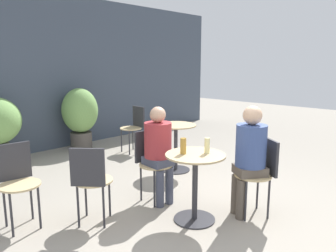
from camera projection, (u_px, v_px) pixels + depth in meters
The scene contains 14 objects.
ground_plane at pixel (209, 219), 3.60m from camera, with size 20.00×20.00×0.00m, color gray.
storefront_wall at pixel (33, 73), 6.07m from camera, with size 10.00×0.06×3.00m.
cafe_table_near at pixel (195, 176), 3.50m from camera, with size 0.64×0.64×0.75m.
cafe_table_far at pixel (176, 139), 5.16m from camera, with size 0.64×0.64×0.75m.
bistro_chair_0 at pixel (261, 169), 3.64m from camera, with size 0.47×0.46×0.87m.
bistro_chair_1 at pixel (151, 158), 4.05m from camera, with size 0.41×0.42×0.87m.
bistro_chair_2 at pixel (135, 124), 6.27m from camera, with size 0.42×0.41×0.87m.
bistro_chair_3 at pixel (91, 177), 3.36m from camera, with size 0.47×0.47×0.87m.
bistro_chair_4 at pixel (17, 176), 3.39m from camera, with size 0.41×0.43×0.87m.
seated_person_0 at pixel (250, 151), 3.57m from camera, with size 0.42×0.41×1.25m.
seated_person_1 at pixel (159, 146), 3.91m from camera, with size 0.33×0.35×1.19m.
beer_glass_0 at pixel (183, 146), 3.45m from camera, with size 0.06×0.06×0.17m.
beer_glass_1 at pixel (207, 146), 3.47m from camera, with size 0.06×0.06×0.17m.
potted_plant_1 at pixel (80, 114), 6.42m from camera, with size 0.70×0.70×1.21m.
Camera 1 is at (-2.73, -1.97, 1.70)m, focal length 35.00 mm.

